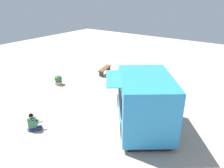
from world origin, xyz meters
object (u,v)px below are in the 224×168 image
Objects in this scene: person_customer at (33,124)px; planter_flowering_near at (58,80)px; plaza_bench at (105,69)px; food_truck at (143,100)px.

person_customer is 1.30× the size of planter_flowering_near.
plaza_bench is at bearing -19.16° from planter_flowering_near.
planter_flowering_near is (4.27, 3.14, 0.01)m from person_customer.
person_customer is at bearing -143.69° from planter_flowering_near.
person_customer reaches higher than planter_flowering_near.
food_truck is 2.89× the size of plaza_bench.
food_truck reaches higher than plaza_bench.
food_truck reaches higher than person_customer.
food_truck is 5.13m from person_customer.
plaza_bench is (3.59, -1.25, 0.03)m from planter_flowering_near.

